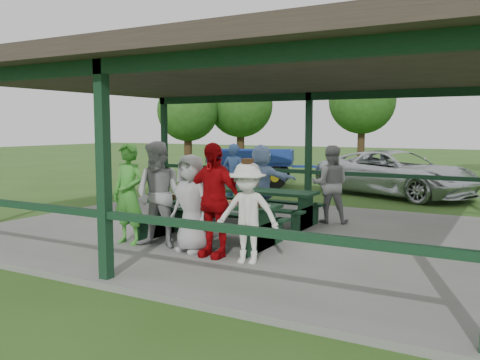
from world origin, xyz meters
The scene contains 19 objects.
ground centered at (0.00, 0.00, 0.00)m, with size 90.00×90.00×0.00m, color #2B5119.
concrete_slab centered at (0.00, 0.00, 0.05)m, with size 10.00×8.00×0.10m, color slate.
pavilion_structure centered at (0.00, 0.00, 3.17)m, with size 10.60×8.60×3.24m.
picnic_table_near centered at (0.07, -1.20, 0.57)m, with size 2.58×1.39×0.75m.
picnic_table_far centered at (-0.04, 0.80, 0.58)m, with size 2.70×1.39×0.75m.
table_setting centered at (0.00, -1.18, 0.88)m, with size 2.36×0.45×0.10m.
contestant_green centered at (-1.15, -2.02, 1.01)m, with size 0.66×0.43×1.81m, color #3B922E.
contestant_grey_left centered at (-0.49, -1.97, 1.03)m, with size 0.90×0.70×1.86m, color gray.
contestant_grey_mid centered at (0.18, -1.97, 0.92)m, with size 0.81×0.52×1.65m, color #9B9B9E.
contestant_red centered at (0.66, -2.05, 1.03)m, with size 1.09×0.45×1.86m, color #9F060A.
contestant_white_fedora centered at (1.34, -2.14, 0.89)m, with size 1.11×0.78×1.62m.
spectator_lblue centered at (-0.30, 1.61, 0.95)m, with size 1.58×0.50×1.70m, color #8BA8D7.
spectator_blue centered at (-1.47, 2.35, 0.94)m, with size 0.61×0.40×1.68m, color #385993.
spectator_grey centered at (1.34, 1.69, 0.95)m, with size 0.83×0.64×1.70m, color gray.
pickup_truck centered at (1.51, 7.58, 0.73)m, with size 2.42×5.24×1.46m, color silver.
farm_trailer centered at (-3.80, 7.74, 0.72)m, with size 4.17×2.64×1.46m.
tree_far_left centered at (-6.68, 12.10, 3.19)m, with size 3.03×3.03×4.73m.
tree_left centered at (-2.08, 16.24, 3.46)m, with size 3.28×3.28×5.12m.
tree_edge_left centered at (-8.28, 10.06, 2.90)m, with size 2.75×2.75×4.30m.
Camera 1 is at (4.98, -8.93, 2.20)m, focal length 38.00 mm.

